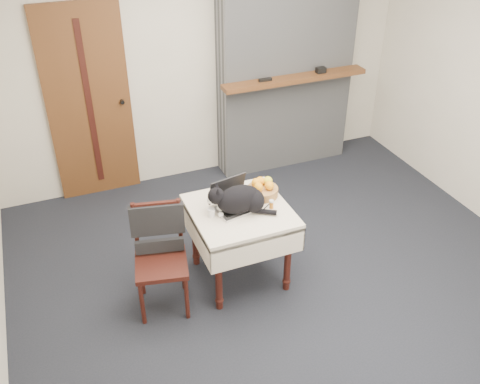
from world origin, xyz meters
The scene contains 12 objects.
ground centered at (0.00, 0.00, 0.00)m, with size 4.50×4.50×0.00m, color black.
room_shell centered at (0.00, 0.46, 1.76)m, with size 4.52×4.01×2.61m.
door centered at (-1.20, 1.97, 1.00)m, with size 0.82×0.10×2.00m.
chimney centered at (0.90, 1.85, 1.30)m, with size 1.62×0.48×2.60m.
side_table centered at (-0.33, 0.12, 0.59)m, with size 0.78×0.78×0.70m.
laptop centered at (-0.37, 0.18, 0.76)m, with size 0.37×0.34×0.24m.
cat centered at (-0.34, 0.09, 0.81)m, with size 0.52×0.32×0.26m.
cream_jar centered at (-0.58, 0.11, 0.73)m, with size 0.06×0.06×0.07m, color silver.
pill_bottle centered at (-0.09, 0.04, 0.74)m, with size 0.04×0.04×0.07m.
fruit_basket centered at (-0.08, 0.24, 0.76)m, with size 0.26×0.26×0.15m.
desk_clutter centered at (-0.12, 0.13, 0.70)m, with size 0.14×0.02×0.01m, color black.
chair centered at (-1.01, 0.10, 0.58)m, with size 0.48×0.47×0.90m.
Camera 1 is at (-1.66, -3.16, 3.13)m, focal length 40.00 mm.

